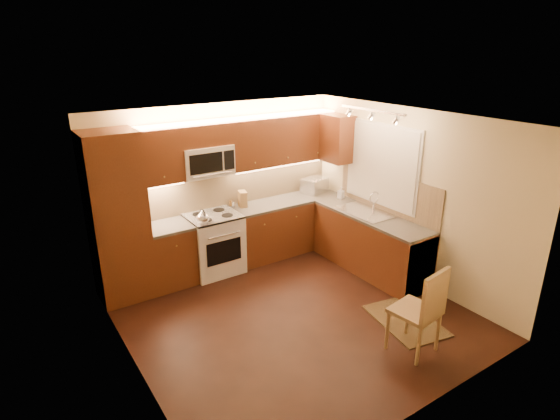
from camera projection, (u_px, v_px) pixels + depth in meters
floor at (294, 315)px, 5.90m from camera, size 4.00×4.00×0.01m
ceiling at (296, 121)px, 5.04m from camera, size 4.00×4.00×0.01m
wall_back at (220, 185)px, 7.03m from camera, size 4.00×0.01×2.50m
wall_front at (430, 298)px, 3.91m from camera, size 4.00×0.01×2.50m
wall_left at (128, 268)px, 4.43m from camera, size 0.01×4.00×2.50m
wall_right at (409, 196)px, 6.51m from camera, size 0.01×4.00×2.50m
pantry at (118, 218)px, 5.97m from camera, size 0.70×0.60×2.30m
base_cab_back_left at (170, 256)px, 6.56m from camera, size 0.62×0.60×0.86m
counter_back_left at (168, 227)px, 6.41m from camera, size 0.62×0.60×0.04m
base_cab_back_right at (286, 226)px, 7.62m from camera, size 1.92×0.60×0.86m
counter_back_right at (286, 201)px, 7.47m from camera, size 1.92×0.60×0.04m
base_cab_right at (370, 244)px, 6.95m from camera, size 0.60×2.00×0.86m
counter_right at (372, 216)px, 6.79m from camera, size 0.60×2.00×0.04m
dishwasher at (405, 261)px, 6.40m from camera, size 0.58×0.60×0.84m
backsplash_back at (240, 185)px, 7.22m from camera, size 3.30×0.02×0.60m
backsplash_right at (387, 193)px, 6.84m from camera, size 0.02×2.00×0.60m
upper_cab_back_left at (158, 156)px, 6.17m from camera, size 0.62×0.35×0.75m
upper_cab_back_right at (282, 140)px, 7.22m from camera, size 1.92×0.35×0.75m
upper_cab_bridge at (204, 134)px, 6.45m from camera, size 0.76×0.35×0.31m
upper_cab_right_corner at (337, 139)px, 7.30m from camera, size 0.35×0.50×0.75m
stove at (214, 243)px, 6.89m from camera, size 0.76×0.65×0.92m
microwave at (206, 161)px, 6.57m from camera, size 0.76×0.38×0.44m
window_frame at (382, 165)px, 6.81m from camera, size 0.03×1.44×1.24m
window_blinds at (381, 165)px, 6.80m from camera, size 0.02×1.36×1.16m
sink at (365, 208)px, 6.88m from camera, size 0.52×0.86×0.15m
faucet at (374, 201)px, 6.95m from camera, size 0.20×0.04×0.30m
track_light_bar at (372, 110)px, 6.17m from camera, size 0.04×1.20×0.03m
kettle at (203, 216)px, 6.39m from camera, size 0.21×0.21×0.21m
toaster_oven at (314, 185)px, 7.79m from camera, size 0.48×0.41×0.25m
knife_block at (243, 199)px, 7.12m from camera, size 0.16×0.20×0.25m
spice_jar_a at (234, 205)px, 7.08m from camera, size 0.06×0.06×0.10m
spice_jar_b at (231, 203)px, 7.16m from camera, size 0.05×0.05×0.09m
spice_jar_c at (239, 202)px, 7.19m from camera, size 0.04×0.04×0.10m
spice_jar_d at (240, 203)px, 7.15m from camera, size 0.06×0.06×0.10m
soap_bottle at (341, 193)px, 7.50m from camera, size 0.11×0.11×0.20m
rug at (406, 320)px, 5.76m from camera, size 0.84×1.11×0.01m
dining_chair at (415, 309)px, 5.06m from camera, size 0.53×0.53×1.06m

